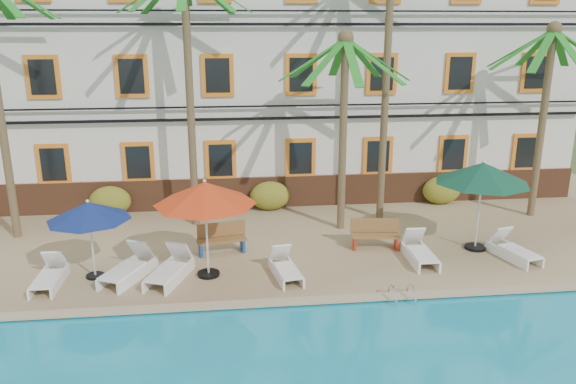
{
  "coord_description": "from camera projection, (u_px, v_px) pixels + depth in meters",
  "views": [
    {
      "loc": [
        -1.28,
        -13.56,
        6.94
      ],
      "look_at": [
        0.58,
        3.0,
        2.0
      ],
      "focal_mm": 35.0,
      "sensor_mm": 36.0,
      "label": 1
    }
  ],
  "objects": [
    {
      "name": "ground",
      "position": [
        279.0,
        296.0,
        15.03
      ],
      "size": [
        100.0,
        100.0,
        0.0
      ],
      "primitive_type": "plane",
      "color": "#384C23",
      "rests_on": "ground"
    },
    {
      "name": "pool_deck",
      "position": [
        265.0,
        227.0,
        19.76
      ],
      "size": [
        30.0,
        12.0,
        0.25
      ],
      "primitive_type": "cube",
      "color": "tan",
      "rests_on": "ground"
    },
    {
      "name": "pool_coping",
      "position": [
        282.0,
        302.0,
        14.09
      ],
      "size": [
        30.0,
        0.35,
        0.06
      ],
      "primitive_type": "cube",
      "color": "tan",
      "rests_on": "pool_deck"
    },
    {
      "name": "hotel_building",
      "position": [
        255.0,
        66.0,
        23.01
      ],
      "size": [
        25.4,
        6.44,
        10.22
      ],
      "color": "silver",
      "rests_on": "pool_deck"
    },
    {
      "name": "palm_b",
      "position": [
        188.0,
        64.0,
        18.22
      ],
      "size": [
        4.25,
        4.25,
        8.67
      ],
      "color": "brown",
      "rests_on": "pool_deck"
    },
    {
      "name": "palm_c",
      "position": [
        344.0,
        103.0,
        18.15
      ],
      "size": [
        4.25,
        4.25,
        6.59
      ],
      "color": "brown",
      "rests_on": "pool_deck"
    },
    {
      "name": "palm_d",
      "position": [
        388.0,
        44.0,
        18.66
      ],
      "size": [
        4.25,
        4.25,
        9.72
      ],
      "color": "brown",
      "rests_on": "pool_deck"
    },
    {
      "name": "palm_e",
      "position": [
        546.0,
        93.0,
        19.42
      ],
      "size": [
        4.25,
        4.25,
        6.85
      ],
      "color": "brown",
      "rests_on": "pool_deck"
    },
    {
      "name": "shrub_left",
      "position": [
        110.0,
        201.0,
        20.5
      ],
      "size": [
        1.5,
        0.9,
        1.1
      ],
      "primitive_type": "ellipsoid",
      "color": "#2E5618",
      "rests_on": "pool_deck"
    },
    {
      "name": "shrub_mid",
      "position": [
        270.0,
        196.0,
        21.13
      ],
      "size": [
        1.5,
        0.9,
        1.1
      ],
      "primitive_type": "ellipsoid",
      "color": "#2E5618",
      "rests_on": "pool_deck"
    },
    {
      "name": "shrub_right",
      "position": [
        442.0,
        190.0,
        21.84
      ],
      "size": [
        1.5,
        0.9,
        1.1
      ],
      "primitive_type": "ellipsoid",
      "color": "#2E5618",
      "rests_on": "pool_deck"
    },
    {
      "name": "umbrella_blue",
      "position": [
        89.0,
        211.0,
        15.03
      ],
      "size": [
        2.25,
        2.25,
        2.26
      ],
      "color": "black",
      "rests_on": "pool_deck"
    },
    {
      "name": "umbrella_red",
      "position": [
        205.0,
        194.0,
        15.0
      ],
      "size": [
        2.79,
        2.79,
        2.79
      ],
      "color": "black",
      "rests_on": "pool_deck"
    },
    {
      "name": "umbrella_green",
      "position": [
        483.0,
        173.0,
        16.85
      ],
      "size": [
        2.86,
        2.86,
        2.85
      ],
      "color": "black",
      "rests_on": "pool_deck"
    },
    {
      "name": "lounger_a",
      "position": [
        49.0,
        276.0,
        15.03
      ],
      "size": [
        0.62,
        1.72,
        0.81
      ],
      "color": "white",
      "rests_on": "pool_deck"
    },
    {
      "name": "lounger_b",
      "position": [
        129.0,
        267.0,
        15.45
      ],
      "size": [
        1.46,
        2.08,
        0.93
      ],
      "color": "white",
      "rests_on": "pool_deck"
    },
    {
      "name": "lounger_c",
      "position": [
        170.0,
        269.0,
        15.37
      ],
      "size": [
        1.32,
        2.06,
        0.92
      ],
      "color": "white",
      "rests_on": "pool_deck"
    },
    {
      "name": "lounger_d",
      "position": [
        285.0,
        268.0,
        15.53
      ],
      "size": [
        0.87,
        1.77,
        0.8
      ],
      "color": "white",
      "rests_on": "pool_deck"
    },
    {
      "name": "lounger_e",
      "position": [
        419.0,
        251.0,
        16.6
      ],
      "size": [
        0.68,
        1.86,
        0.88
      ],
      "color": "white",
      "rests_on": "pool_deck"
    },
    {
      "name": "lounger_f",
      "position": [
        513.0,
        249.0,
        16.78
      ],
      "size": [
        1.08,
        1.89,
        0.84
      ],
      "color": "white",
      "rests_on": "pool_deck"
    },
    {
      "name": "bench_left",
      "position": [
        221.0,
        238.0,
        17.16
      ],
      "size": [
        1.56,
        0.75,
        0.93
      ],
      "color": "olive",
      "rests_on": "pool_deck"
    },
    {
      "name": "bench_right",
      "position": [
        375.0,
        233.0,
        17.51
      ],
      "size": [
        1.55,
        0.67,
        0.93
      ],
      "color": "olive",
      "rests_on": "pool_deck"
    },
    {
      "name": "pool_ladder",
      "position": [
        402.0,
        299.0,
        14.34
      ],
      "size": [
        0.54,
        0.74,
        0.74
      ],
      "color": "silver",
      "rests_on": "ground"
    }
  ]
}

